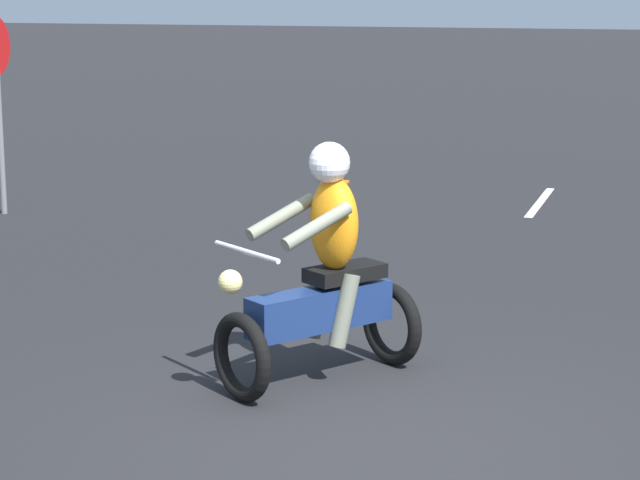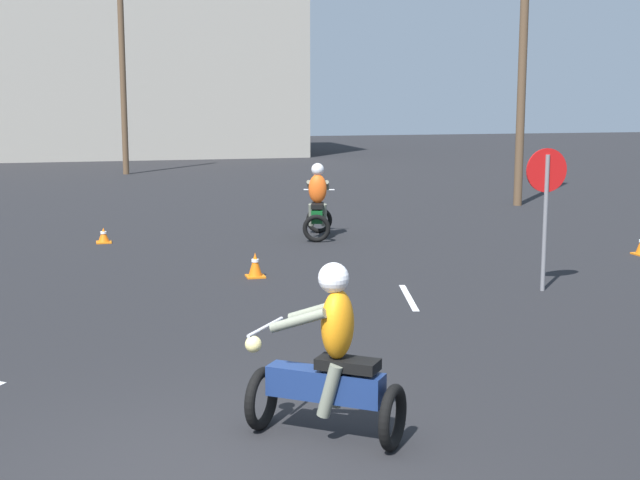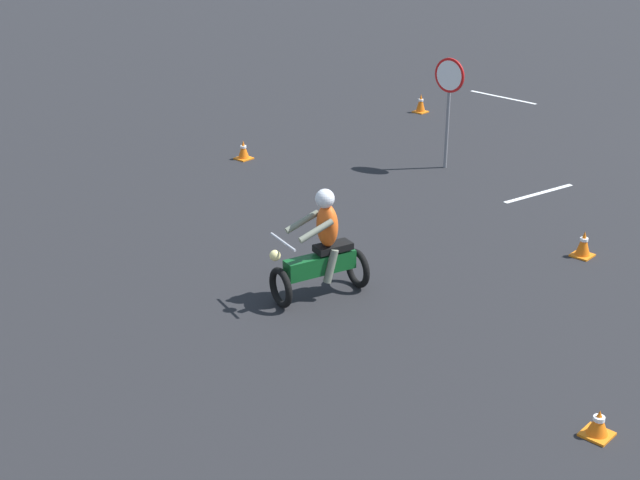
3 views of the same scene
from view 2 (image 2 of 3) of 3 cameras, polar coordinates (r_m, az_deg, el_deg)
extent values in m
plane|color=black|center=(7.70, -6.56, -14.80)|extent=(120.00, 120.00, 0.00)
torus|color=black|center=(8.55, -3.76, -10.08)|extent=(0.44, 0.54, 0.60)
torus|color=black|center=(8.09, 4.68, -11.25)|extent=(0.44, 0.54, 0.60)
cube|color=navy|center=(8.23, 0.33, -9.24)|extent=(1.02, 0.86, 0.28)
cube|color=black|center=(8.08, 1.79, -7.95)|extent=(0.60, 0.55, 0.10)
cylinder|color=silver|center=(8.33, -3.50, -5.58)|extent=(0.45, 0.58, 0.04)
sphere|color=#F2E08C|center=(8.43, -4.29, -6.67)|extent=(0.22, 0.22, 0.16)
ellipsoid|color=orange|center=(8.02, 1.14, -5.41)|extent=(0.47, 0.49, 0.64)
cylinder|color=slate|center=(8.30, -0.29, -4.55)|extent=(0.49, 0.40, 0.27)
cylinder|color=slate|center=(7.94, -1.42, -5.19)|extent=(0.49, 0.40, 0.27)
cylinder|color=slate|center=(8.32, 1.35, -9.04)|extent=(0.27, 0.24, 0.51)
cylinder|color=slate|center=(8.07, 0.62, -9.62)|extent=(0.27, 0.24, 0.51)
sphere|color=white|center=(7.94, 0.88, -2.45)|extent=(0.39, 0.39, 0.28)
torus|color=black|center=(20.39, -0.06, 1.29)|extent=(0.60, 0.27, 0.60)
torus|color=black|center=(19.10, -0.22, 0.75)|extent=(0.60, 0.27, 0.60)
cube|color=#0F4C1E|center=(19.71, -0.14, 1.66)|extent=(0.55, 1.12, 0.28)
cube|color=black|center=(19.47, -0.17, 2.22)|extent=(0.41, 0.61, 0.10)
cylinder|color=silver|center=(20.25, -0.06, 3.23)|extent=(0.68, 0.24, 0.04)
sphere|color=#F2E08C|center=(20.40, -0.05, 2.77)|extent=(0.20, 0.20, 0.16)
ellipsoid|color=#EA5919|center=(19.53, -0.15, 3.30)|extent=(0.46, 0.38, 0.64)
cylinder|color=slate|center=(19.81, 0.46, 3.53)|extent=(0.25, 0.55, 0.27)
cylinder|color=slate|center=(19.83, -0.69, 3.54)|extent=(0.25, 0.55, 0.27)
cylinder|color=slate|center=(19.61, 0.26, 1.62)|extent=(0.19, 0.27, 0.51)
cylinder|color=slate|center=(19.62, -0.56, 1.62)|extent=(0.19, 0.27, 0.51)
sphere|color=silver|center=(19.53, -0.15, 4.54)|extent=(0.35, 0.35, 0.28)
cylinder|color=slate|center=(14.69, 14.21, 1.04)|extent=(0.07, 0.07, 2.20)
cylinder|color=red|center=(14.61, 14.30, 4.35)|extent=(0.70, 0.03, 0.70)
cylinder|color=white|center=(14.63, 14.27, 4.35)|extent=(0.60, 0.01, 0.60)
cube|color=orange|center=(19.61, -13.66, -0.14)|extent=(0.32, 0.32, 0.03)
cone|color=orange|center=(19.59, -13.68, 0.34)|extent=(0.24, 0.24, 0.30)
cylinder|color=white|center=(19.58, -13.69, 0.47)|extent=(0.13, 0.13, 0.05)
cube|color=orange|center=(15.53, -4.16, -2.33)|extent=(0.32, 0.32, 0.03)
cone|color=orange|center=(15.49, -4.17, -1.54)|extent=(0.24, 0.24, 0.41)
cylinder|color=white|center=(15.47, -4.17, -1.32)|extent=(0.13, 0.13, 0.05)
cube|color=silver|center=(14.02, 5.69, -3.67)|extent=(0.51, 1.79, 0.01)
cylinder|color=brown|center=(26.04, 12.87, 12.01)|extent=(0.24, 0.24, 8.96)
cylinder|color=brown|center=(36.38, -12.52, 10.58)|extent=(0.24, 0.24, 8.20)
camera|label=1|loc=(8.04, -62.08, 1.62)|focal=70.00mm
camera|label=3|loc=(27.86, -21.63, 14.34)|focal=50.00mm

